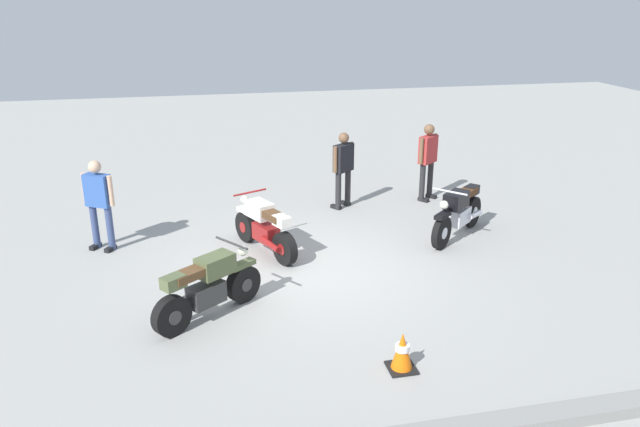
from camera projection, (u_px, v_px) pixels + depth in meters
ground_plane at (306, 269)px, 10.77m from camera, size 40.00×40.00×0.00m
motorcycle_olive_vintage at (208, 288)px, 9.01m from camera, size 1.66×1.29×1.07m
motorcycle_black_cruiser at (459, 212)px, 12.02m from camera, size 1.64×1.48×1.09m
motorcycle_cream_vintage at (265, 228)px, 11.30m from camera, size 1.00×1.84×1.07m
person_in_black_shirt at (343, 165)px, 13.51m from camera, size 0.58×0.52×1.72m
person_in_red_shirt at (428, 156)px, 14.04m from camera, size 0.59×0.53×1.79m
person_in_blue_shirt at (99, 199)px, 11.29m from camera, size 0.61×0.49×1.72m
traffic_cone at (402, 352)px, 7.83m from camera, size 0.36×0.36×0.53m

